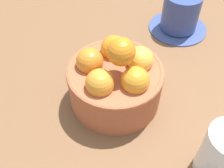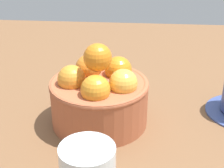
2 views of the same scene
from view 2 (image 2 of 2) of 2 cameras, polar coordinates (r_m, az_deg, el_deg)
The scene contains 2 objects.
ground_plane at distance 58.13cm, azimuth -2.02°, elevation -7.98°, with size 117.24×99.97×4.19cm, color brown.
terracotta_bowl at distance 54.47cm, azimuth -2.14°, elevation -1.85°, with size 15.68×15.68×13.93cm.
Camera 2 is at (47.73, 6.13, 30.52)cm, focal length 54.90 mm.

